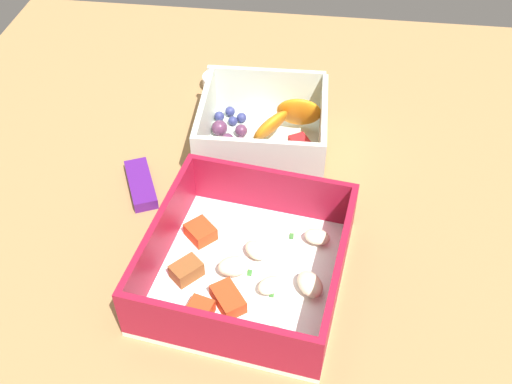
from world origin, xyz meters
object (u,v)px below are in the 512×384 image
fruit_bowl (265,133)px  candy_bar (142,182)px  pasta_container (246,266)px  paper_cup_liner (218,82)px

fruit_bowl → candy_bar: fruit_bowl is taller
fruit_bowl → candy_bar: 14.51cm
pasta_container → paper_cup_liner: 30.49cm
candy_bar → paper_cup_liner: (18.90, -4.90, 0.33)cm
pasta_container → candy_bar: (10.59, 12.63, -1.15)cm
fruit_bowl → candy_bar: (-7.75, 12.15, -1.70)cm
fruit_bowl → paper_cup_liner: 13.37cm
pasta_container → candy_bar: pasta_container is taller
pasta_container → paper_cup_liner: size_ratio=5.02×
candy_bar → paper_cup_liner: paper_cup_liner is taller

